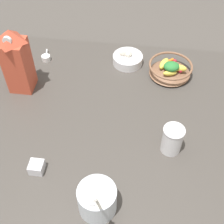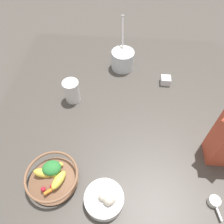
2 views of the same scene
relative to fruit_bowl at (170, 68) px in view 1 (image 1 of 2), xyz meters
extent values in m
plane|color=#4C4742|center=(-0.23, -0.37, -0.08)|extent=(6.00, 6.00, 0.00)
cube|color=#47423D|center=(-0.23, -0.37, -0.06)|extent=(1.14, 1.14, 0.04)
cylinder|color=brown|center=(0.00, 0.00, -0.03)|extent=(0.10, 0.10, 0.01)
cone|color=brown|center=(0.00, 0.00, -0.01)|extent=(0.18, 0.18, 0.04)
torus|color=brown|center=(0.00, 0.00, 0.02)|extent=(0.19, 0.19, 0.01)
ellipsoid|color=#EFD64C|center=(0.03, -0.01, 0.01)|extent=(0.08, 0.04, 0.03)
ellipsoid|color=#EFD64C|center=(0.00, -0.01, 0.01)|extent=(0.07, 0.04, 0.03)
ellipsoid|color=#EFD64C|center=(-0.03, 0.01, 0.01)|extent=(0.06, 0.08, 0.03)
ellipsoid|color=#EFD64C|center=(0.00, -0.04, 0.01)|extent=(0.06, 0.04, 0.02)
cylinder|color=orange|center=(-0.01, 0.05, 0.00)|extent=(0.05, 0.04, 0.01)
sphere|color=red|center=(0.00, 0.00, 0.00)|extent=(0.02, 0.02, 0.02)
sphere|color=red|center=(-0.01, 0.03, 0.00)|extent=(0.01, 0.01, 0.01)
sphere|color=red|center=(0.02, 0.05, 0.00)|extent=(0.02, 0.02, 0.02)
sphere|color=red|center=(0.04, -0.02, 0.00)|extent=(0.02, 0.02, 0.02)
sphere|color=red|center=(-0.02, 0.02, 0.01)|extent=(0.02, 0.02, 0.02)
ellipsoid|color=#2D7F38|center=(0.00, -0.02, 0.03)|extent=(0.08, 0.07, 0.04)
cube|color=#CC4C33|center=(-0.62, -0.16, 0.08)|extent=(0.10, 0.10, 0.23)
pyramid|color=#CC4C33|center=(-0.62, -0.16, 0.22)|extent=(0.10, 0.10, 0.05)
cylinder|color=white|center=(-0.62, -0.18, 0.22)|extent=(0.03, 0.01, 0.03)
cylinder|color=silver|center=(-0.22, -0.66, 0.01)|extent=(0.12, 0.12, 0.10)
cylinder|color=white|center=(-0.22, -0.66, 0.05)|extent=(0.11, 0.11, 0.02)
cylinder|color=silver|center=(-0.21, -0.71, 0.11)|extent=(0.02, 0.11, 0.19)
ellipsoid|color=silver|center=(-0.21, -0.76, 0.20)|extent=(0.02, 0.02, 0.01)
cylinder|color=white|center=(0.01, -0.41, 0.02)|extent=(0.07, 0.07, 0.11)
torus|color=white|center=(0.01, -0.41, 0.07)|extent=(0.08, 0.08, 0.01)
cube|color=silver|center=(-0.45, -0.55, -0.02)|extent=(0.05, 0.05, 0.04)
cube|color=brown|center=(-0.45, -0.55, -0.02)|extent=(0.04, 0.04, 0.02)
cylinder|color=white|center=(-0.58, 0.03, -0.03)|extent=(0.04, 0.04, 0.02)
cylinder|color=white|center=(-0.58, 0.07, -0.03)|extent=(0.02, 0.04, 0.01)
cylinder|color=white|center=(-0.19, 0.06, -0.02)|extent=(0.14, 0.14, 0.04)
sphere|color=silver|center=(-0.19, 0.06, 0.01)|extent=(0.03, 0.03, 0.03)
sphere|color=silver|center=(-0.21, 0.07, 0.02)|extent=(0.04, 0.04, 0.04)
sphere|color=silver|center=(-0.22, 0.06, 0.01)|extent=(0.03, 0.03, 0.03)
camera|label=1|loc=(-0.12, -1.08, 0.90)|focal=50.00mm
camera|label=2|loc=(-0.24, 0.28, 0.77)|focal=35.00mm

